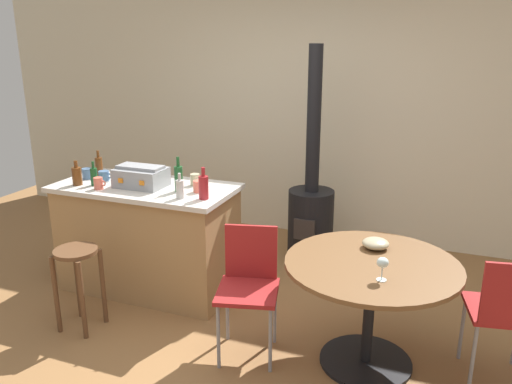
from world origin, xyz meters
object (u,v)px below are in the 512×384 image
wood_stove (311,210)px  cup_1 (198,186)px  dining_table (371,287)px  wine_glass (383,263)px  kitchen_island (148,237)px  bottle_1 (77,176)px  bottle_2 (180,189)px  folding_chair_far (505,310)px  wooden_stool (78,272)px  bottle_5 (179,178)px  bottle_0 (94,176)px  folding_chair_near (249,281)px  toolbox (141,177)px  bottle_3 (204,187)px  cup_3 (99,183)px  cup_0 (88,174)px  cup_4 (195,180)px  serving_bowl (376,243)px  bottle_4 (99,166)px  cup_2 (104,176)px

wood_stove → cup_1: (-0.63, -1.10, 0.47)m
dining_table → cup_1: bearing=163.9°
dining_table → wine_glass: 0.37m
kitchen_island → wood_stove: (1.13, 1.10, 0.04)m
bottle_1 → bottle_2: bearing=-1.2°
folding_chair_far → wood_stove: wood_stove is taller
wooden_stool → folding_chair_far: 2.89m
wine_glass → bottle_5: bearing=160.1°
bottle_0 → cup_1: (0.89, 0.14, -0.03)m
wooden_stool → folding_chair_near: folding_chair_near is taller
kitchen_island → bottle_0: 0.68m
toolbox → cup_1: bearing=2.9°
bottle_0 → bottle_3: bearing=-0.7°
toolbox → cup_3: 0.34m
bottle_2 → toolbox: bearing=159.3°
kitchen_island → cup_0: cup_0 is taller
cup_0 → cup_4: (0.96, 0.15, 0.00)m
cup_0 → folding_chair_near: bearing=-17.9°
wood_stove → cup_3: size_ratio=18.85×
kitchen_island → cup_4: size_ratio=13.14×
bottle_2 → serving_bowl: bottle_2 is taller
folding_chair_near → bottle_4: 1.89m
wood_stove → bottle_1: wood_stove is taller
toolbox → serving_bowl: toolbox is taller
bottle_5 → cup_1: size_ratio=2.43×
dining_table → cup_0: (-2.52, 0.43, 0.41)m
toolbox → bottle_3: (0.63, -0.12, 0.01)m
bottle_4 → wine_glass: bottle_4 is taller
folding_chair_far → cup_3: cup_3 is taller
bottle_3 → cup_3: 0.91m
wood_stove → serving_bowl: wood_stove is taller
folding_chair_far → bottle_5: size_ratio=3.14×
bottle_0 → bottle_3: bottle_3 is taller
folding_chair_near → dining_table: bearing=9.3°
cup_4 → wine_glass: bearing=-26.3°
bottle_1 → bottle_3: bottle_3 is taller
wood_stove → bottle_0: bearing=-140.8°
bottle_0 → cup_0: 0.24m
wooden_stool → cup_4: 1.16m
wine_glass → serving_bowl: wine_glass is taller
cup_4 → toolbox: bearing=-154.0°
bottle_0 → cup_2: (-0.02, 0.15, -0.04)m
bottle_2 → serving_bowl: (1.47, 0.02, -0.23)m
cup_3 → wooden_stool: bearing=-73.2°
bottle_5 → bottle_2: bearing=-58.1°
dining_table → bottle_5: size_ratio=3.98×
wooden_stool → bottle_5: size_ratio=2.26×
wooden_stool → folding_chair_far: (2.87, 0.39, 0.07)m
dining_table → serving_bowl: size_ratio=6.19×
wood_stove → bottle_3: 1.45m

